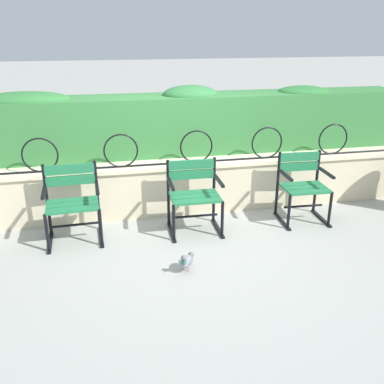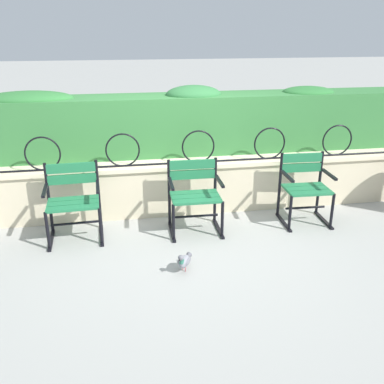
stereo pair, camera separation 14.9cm
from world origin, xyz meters
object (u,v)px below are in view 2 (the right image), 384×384
object	(u,v)px
pigeon_near_chairs	(184,261)
park_chair_centre	(194,193)
park_chair_right	(305,186)
park_chair_left	(73,199)

from	to	relation	value
pigeon_near_chairs	park_chair_centre	bearing A→B (deg)	73.71
pigeon_near_chairs	park_chair_right	bearing A→B (deg)	29.66
park_chair_centre	pigeon_near_chairs	world-z (taller)	park_chair_centre
pigeon_near_chairs	park_chair_left	bearing A→B (deg)	139.03
park_chair_right	park_chair_centre	bearing A→B (deg)	-179.34
park_chair_centre	park_chair_left	bearing A→B (deg)	178.21
park_chair_left	park_chair_centre	xyz separation A→B (m)	(1.39, -0.04, -0.01)
park_chair_centre	pigeon_near_chairs	size ratio (longest dim) A/B	3.07
park_chair_left	park_chair_right	xyz separation A→B (m)	(2.77, -0.03, -0.01)
park_chair_left	pigeon_near_chairs	world-z (taller)	park_chair_left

